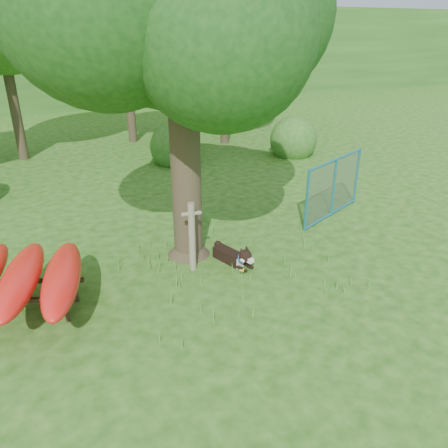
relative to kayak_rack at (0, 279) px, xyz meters
name	(u,v)px	position (x,y,z in m)	size (l,w,h in m)	color
ground	(243,300)	(3.87, -1.45, -0.68)	(80.00, 80.00, 0.00)	#1F4D0F
wooden_post	(192,235)	(3.47, -0.01, 0.09)	(0.40, 0.15, 1.47)	#716454
kayak_rack	(0,279)	(0.00, 0.00, 0.00)	(3.19, 3.45, 0.89)	black
husky_dog	(234,256)	(4.34, -0.18, -0.50)	(0.54, 1.15, 0.52)	black
fence_section	(334,187)	(7.85, 1.03, 0.10)	(2.50, 1.08, 2.60)	teal
wildflower_clump	(242,271)	(4.20, -0.78, -0.51)	(0.10, 0.10, 0.22)	#4D902F
bg_tree_c	(125,40)	(5.37, 11.55, 3.42)	(4.00, 4.00, 6.12)	#33291C
bg_tree_d	(225,13)	(8.87, 9.55, 4.40)	(4.80, 4.80, 7.50)	#33291C
bg_tree_e	(254,12)	(11.87, 12.55, 4.55)	(4.60, 4.60, 7.55)	#33291C
shrub_right	(292,155)	(10.37, 6.55, -0.68)	(1.80, 1.80, 1.80)	#285C1D
shrub_mid	(176,163)	(5.87, 7.55, -0.68)	(1.80, 1.80, 1.80)	#285C1D
wooded_hillside	(49,53)	(3.87, 26.55, 2.32)	(80.00, 12.00, 6.00)	#285C1D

